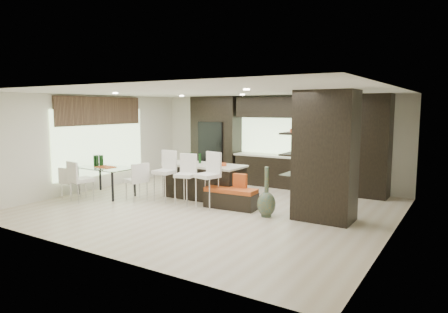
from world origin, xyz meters
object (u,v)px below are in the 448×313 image
Objects in this scene: stool_mid at (185,184)px; chair_near at (82,183)px; bench at (231,198)px; kitchen_island at (204,181)px; floor_vase at (266,192)px; dining_table at (106,181)px; chair_far at (71,184)px; chair_end at (136,183)px; stool_right at (207,186)px; stool_left at (164,181)px.

chair_near is at bearing -168.77° from stool_mid.
kitchen_island is at bearing 151.68° from bench.
dining_table is at bearing -175.26° from floor_vase.
floor_vase reaches higher than kitchen_island.
chair_end is at bearing 19.30° from chair_far.
dining_table is 1.12m from chair_end.
dining_table reaches higher than chair_far.
chair_near is at bearing 141.71° from chair_end.
chair_end reaches higher than chair_far.
floor_vase is (2.15, 0.05, 0.05)m from stool_mid.
dining_table is at bearing -155.33° from kitchen_island.
chair_end is at bearing -170.24° from bench.
chair_near reaches higher than kitchen_island.
bench is at bearing -59.56° from chair_end.
kitchen_island is 2.02× the size of stool_right.
dining_table is at bearing 106.68° from chair_end.
stool_right is (0.66, -0.79, 0.08)m from kitchen_island.
stool_right is (0.66, -0.02, 0.03)m from stool_mid.
stool_mid is 2.66m from chair_near.
chair_end is at bearing -139.66° from kitchen_island.
kitchen_island is at bearing 76.60° from stool_mid.
chair_near reaches higher than chair_far.
chair_far is (-2.26, -1.05, -0.14)m from stool_left.
stool_right reaches higher than chair_near.
bench is (1.79, 0.28, -0.28)m from stool_left.
chair_end is (-1.97, -0.31, -0.08)m from stool_right.
dining_table is at bearing -170.97° from stool_left.
stool_left reaches higher than chair_end.
stool_mid is at bearing 36.17° from chair_near.
stool_left reaches higher than dining_table.
floor_vase is 5.19m from chair_far.
stool_left is 0.73m from chair_end.
stool_left is 1.80m from dining_table.
stool_right is 3.10m from dining_table.
kitchen_island is 2.27× the size of chair_near.
stool_right is 1.40× the size of chair_far.
kitchen_island is 1.35× the size of dining_table.
kitchen_island is at bearing 161.29° from floor_vase.
stool_right is at bearing -50.32° from kitchen_island.
chair_near is at bearing -165.78° from floor_vase.
dining_table is (-2.42, -1.11, -0.06)m from kitchen_island.
floor_vase is at bearing 7.22° from chair_far.
bench is at bearing 12.52° from dining_table.
chair_near is 1.24× the size of chair_far.
chair_far is (-3.57, -1.04, -0.15)m from stool_right.
chair_end reaches higher than kitchen_island.
chair_near is 1.06× the size of chair_end.
stool_mid is 2.15m from floor_vase.
stool_right is 3.27m from chair_near.
stool_left is 1.15× the size of chair_end.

